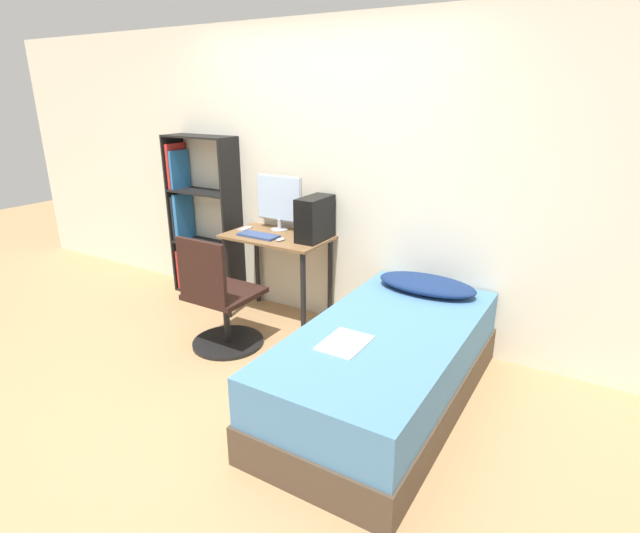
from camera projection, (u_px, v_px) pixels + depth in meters
name	position (u px, v px, depth m)	size (l,w,h in m)	color
ground_plane	(212.00, 391.00, 3.42)	(14.00, 14.00, 0.00)	tan
wall_back	(323.00, 178.00, 4.20)	(8.00, 0.05, 2.50)	silver
desk	(278.00, 252.00, 4.32)	(0.91, 0.53, 0.77)	brown
bookshelf	(196.00, 220.00, 4.90)	(0.72, 0.28, 1.56)	black
office_chair	(220.00, 307.00, 3.89)	(0.57, 0.57, 0.93)	black
bed	(385.00, 367.00, 3.20)	(0.96, 1.95, 0.54)	#4C3D2D
pillow	(427.00, 284.00, 3.67)	(0.73, 0.36, 0.11)	navy
magazine	(345.00, 343.00, 2.92)	(0.24, 0.32, 0.01)	silver
monitor	(279.00, 200.00, 4.36)	(0.47, 0.16, 0.49)	#B7B7BC
keyboard	(258.00, 235.00, 4.23)	(0.36, 0.15, 0.02)	#33477A
pc_tower	(315.00, 219.00, 4.09)	(0.18, 0.37, 0.36)	black
mouse	(280.00, 239.00, 4.12)	(0.06, 0.09, 0.02)	silver
phone	(245.00, 228.00, 4.47)	(0.07, 0.14, 0.01)	#B7B7BC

